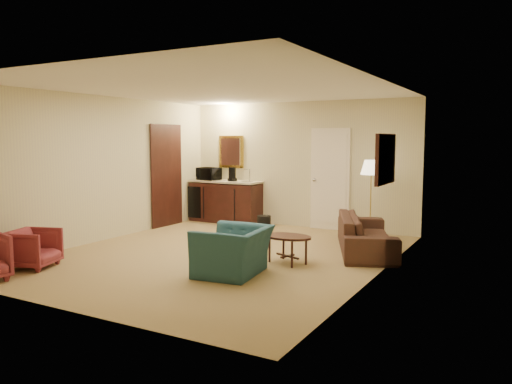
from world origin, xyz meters
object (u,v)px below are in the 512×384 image
Objects in this scene: floor_lamp at (371,199)px; wetbar_cabinet at (226,201)px; microwave at (209,172)px; teal_armchair at (233,243)px; coffee_maker at (232,174)px; waste_bin at (264,224)px; sofa at (366,227)px; coffee_table at (288,249)px; rose_chair_near at (33,246)px.

wetbar_cabinet is at bearing 174.54° from floor_lamp.
teal_armchair is at bearing -42.84° from microwave.
coffee_maker is at bearing -155.30° from teal_armchair.
wetbar_cabinet reaches higher than teal_armchair.
waste_bin is at bearing -168.73° from floor_lamp.
sofa is 4.11× the size of microwave.
floor_lamp reaches higher than waste_bin.
rose_chair_near is at bearing -147.10° from coffee_table.
floor_lamp reaches higher than sofa.
coffee_maker is (-3.41, 1.40, 0.67)m from sofa.
teal_armchair is at bearing -56.15° from wetbar_cabinet.
sofa is at bearing -40.18° from coffee_maker.
rose_chair_near is at bearing -75.26° from teal_armchair.
microwave reaches higher than sofa.
sofa is 6.14× the size of waste_bin.
rose_chair_near is at bearing -93.05° from wetbar_cabinet.
teal_armchair is 1.97× the size of microwave.
wetbar_cabinet is 3.38m from floor_lamp.
floor_lamp is at bearing -57.87° from rose_chair_near.
coffee_table is at bearing -102.65° from floor_lamp.
floor_lamp reaches higher than microwave.
microwave is 1.67× the size of coffee_maker.
wetbar_cabinet is 4.89× the size of waste_bin.
coffee_table is at bearing 149.78° from teal_armchair.
teal_armchair is 3.30× the size of coffee_maker.
teal_armchair is at bearing -75.99° from coffee_maker.
coffee_maker reaches higher than sofa.
teal_armchair is at bearing -105.61° from floor_lamp.
wetbar_cabinet is 0.80× the size of sofa.
teal_armchair reaches higher than rose_chair_near.
sofa is 4.31m from microwave.
coffee_maker is (-2.62, 2.70, 0.86)m from coffee_table.
waste_bin is (1.60, 3.98, -0.14)m from rose_chair_near.
wetbar_cabinet is 0.76m from microwave.
floor_lamp is 4.87× the size of coffee_maker.
sofa is 2.84× the size of coffee_table.
waste_bin is (-1.46, 2.00, -0.04)m from coffee_table.
teal_armchair is at bearing -86.52° from rose_chair_near.
floor_lamp is at bearing -23.28° from coffee_maker.
sofa is at bearing -21.53° from wetbar_cabinet.
wetbar_cabinet is 1.12× the size of floor_lamp.
floor_lamp is 3.80m from microwave.
coffee_table is 2.51m from floor_lamp.
floor_lamp is (-0.25, 1.10, 0.33)m from sofa.
rose_chair_near is at bearing -113.22° from coffee_maker.
sofa is 6.86× the size of coffee_maker.
floor_lamp reaches higher than rose_chair_near.
coffee_table is at bearing -75.53° from rose_chair_near.
floor_lamp is at bearing -9.39° from sofa.
teal_armchair is 0.68× the size of floor_lamp.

